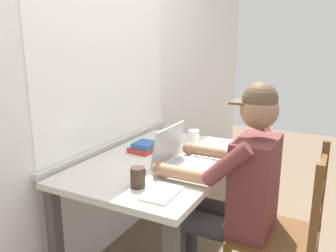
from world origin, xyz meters
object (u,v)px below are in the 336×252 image
at_px(coffee_mug_dark, 138,177).
at_px(desk, 162,175).
at_px(book_stack_main, 144,147).
at_px(seated_person, 234,186).
at_px(laptop, 181,158).
at_px(coffee_mug_white, 193,137).
at_px(computer_mouse, 206,151).
at_px(wooden_chair, 285,237).

bearing_deg(coffee_mug_dark, desk, 12.14).
bearing_deg(book_stack_main, seated_person, -101.84).
height_order(seated_person, laptop, seated_person).
bearing_deg(coffee_mug_dark, seated_person, -48.08).
distance_m(laptop, coffee_mug_white, 0.46).
height_order(laptop, coffee_mug_white, laptop).
distance_m(seated_person, book_stack_main, 0.67).
distance_m(seated_person, computer_mouse, 0.41).
bearing_deg(wooden_chair, laptop, 89.98).
bearing_deg(laptop, wooden_chair, -90.02).
xyz_separation_m(computer_mouse, coffee_mug_white, (0.16, 0.16, 0.03)).
relative_size(desk, coffee_mug_white, 10.31).
bearing_deg(coffee_mug_dark, computer_mouse, -9.63).
height_order(desk, coffee_mug_white, coffee_mug_white).
bearing_deg(book_stack_main, desk, -112.66).
bearing_deg(seated_person, book_stack_main, 78.16).
height_order(wooden_chair, computer_mouse, wooden_chair).
bearing_deg(computer_mouse, desk, 139.28).
xyz_separation_m(laptop, computer_mouse, (0.29, -0.04, -0.04)).
height_order(seated_person, book_stack_main, seated_person).
bearing_deg(desk, coffee_mug_dark, -167.86).
height_order(coffee_mug_dark, book_stack_main, coffee_mug_dark).
relative_size(computer_mouse, coffee_mug_dark, 0.90).
relative_size(coffee_mug_dark, book_stack_main, 0.67).
bearing_deg(computer_mouse, laptop, 171.71).
xyz_separation_m(computer_mouse, book_stack_main, (-0.15, 0.37, 0.01)).
relative_size(computer_mouse, coffee_mug_white, 0.84).
distance_m(laptop, book_stack_main, 0.36).
xyz_separation_m(desk, coffee_mug_dark, (-0.41, -0.09, 0.16)).
bearing_deg(seated_person, computer_mouse, 43.77).
distance_m(desk, seated_person, 0.48).
xyz_separation_m(wooden_chair, computer_mouse, (0.29, 0.56, 0.29)).
distance_m(seated_person, wooden_chair, 0.36).
bearing_deg(coffee_mug_white, wooden_chair, -121.99).
relative_size(coffee_mug_white, book_stack_main, 0.72).
bearing_deg(coffee_mug_white, coffee_mug_dark, -176.40).
relative_size(seated_person, coffee_mug_white, 10.61).
xyz_separation_m(seated_person, laptop, (0.00, 0.32, 0.10)).
xyz_separation_m(desk, coffee_mug_white, (0.39, -0.04, 0.15)).
relative_size(seated_person, coffee_mug_dark, 11.39).
height_order(computer_mouse, book_stack_main, book_stack_main).
distance_m(desk, coffee_mug_white, 0.42).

